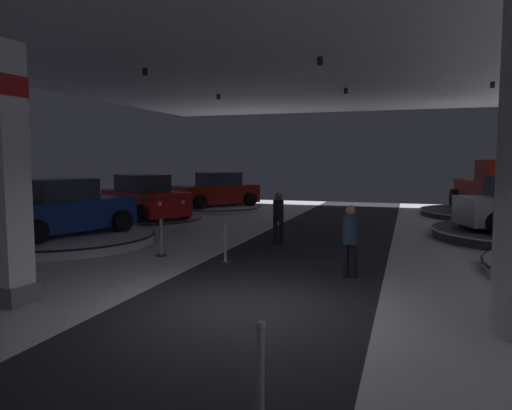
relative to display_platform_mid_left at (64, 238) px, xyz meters
The scene contains 14 objects.
ground 8.60m from the display_platform_mid_left, 30.78° to the right, with size 24.00×44.00×0.06m.
display_platform_mid_left is the anchor object (origin of this frame).
display_car_mid_left 0.90m from the display_platform_mid_left, 108.77° to the right, with size 3.24×4.56×1.71m.
display_platform_deep_left 10.62m from the display_platform_mid_left, 86.41° to the left, with size 4.58×4.58×0.23m.
display_car_deep_left 10.68m from the display_platform_mid_left, 86.31° to the left, with size 4.03×4.40×1.71m.
display_platform_far_left 4.81m from the display_platform_mid_left, 90.54° to the left, with size 4.53×4.53×0.27m.
display_car_far_left 4.90m from the display_platform_mid_left, 90.85° to the left, with size 4.52×3.74×1.71m.
display_platform_deep_right 18.06m from the display_platform_mid_left, 41.14° to the left, with size 6.09×6.09×0.29m.
pickup_truck_deep_right 17.92m from the display_platform_mid_left, 40.29° to the left, with size 3.21×5.53×2.30m.
visitor_walking_near 9.05m from the display_platform_mid_left, 10.51° to the right, with size 0.32×0.32×1.59m.
visitor_walking_far 6.63m from the display_platform_mid_left, 16.63° to the left, with size 0.32×0.32×1.59m.
stanchion_a 3.86m from the display_platform_mid_left, 11.31° to the right, with size 0.28×0.28×1.01m.
stanchion_b 11.67m from the display_platform_mid_left, 41.56° to the right, with size 0.28×0.28×1.01m.
stanchion_c 5.85m from the display_platform_mid_left, 10.75° to the right, with size 0.28×0.28×1.01m.
Camera 1 is at (2.67, -7.64, 2.56)m, focal length 33.61 mm.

